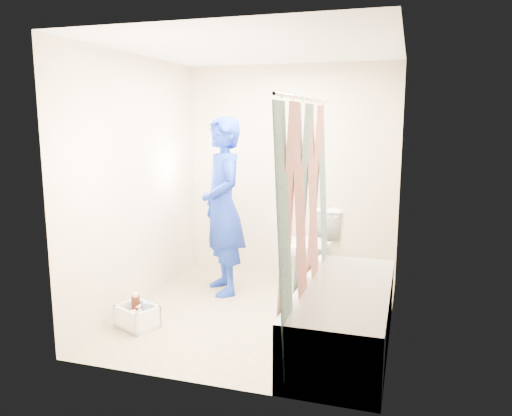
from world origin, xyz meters
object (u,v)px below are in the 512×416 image
(bathtub, at_px, (344,315))
(plumber, at_px, (223,207))
(toilet, at_px, (312,247))
(cleaning_caddy, at_px, (138,318))

(bathtub, height_order, plumber, plumber)
(plumber, bearing_deg, bathtub, 18.68)
(bathtub, bearing_deg, plumber, 145.88)
(toilet, bearing_deg, cleaning_caddy, -110.15)
(cleaning_caddy, bearing_deg, toilet, 77.62)
(toilet, bearing_deg, plumber, -129.80)
(plumber, relative_size, cleaning_caddy, 4.46)
(toilet, height_order, cleaning_caddy, toilet)
(bathtub, relative_size, toilet, 2.14)
(bathtub, xyz_separation_m, plumber, (-1.38, 0.93, 0.65))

